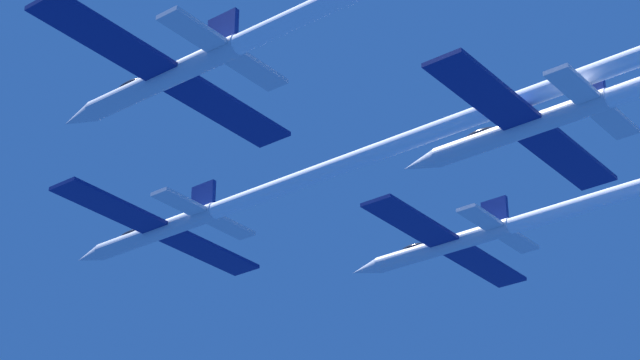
% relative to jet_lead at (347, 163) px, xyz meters
% --- Properties ---
extents(jet_lead, '(15.44, 49.75, 2.56)m').
position_rel_jet_lead_xyz_m(jet_lead, '(0.00, 0.00, 0.00)').
color(jet_lead, silver).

